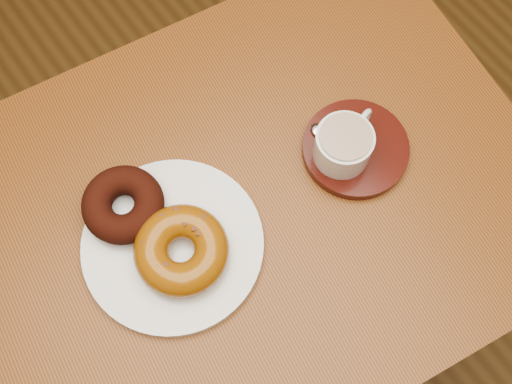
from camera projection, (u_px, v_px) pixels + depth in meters
ground at (320, 251)px, 1.74m from camera, size 6.00×6.00×0.00m
cafe_table at (246, 232)px, 1.04m from camera, size 0.95×0.77×0.82m
donut_plate at (173, 245)px, 0.89m from camera, size 0.35×0.35×0.02m
donut_cinnamon at (123, 205)px, 0.88m from camera, size 0.14×0.14×0.04m
donut_caramel at (181, 250)px, 0.85m from camera, size 0.17×0.17×0.05m
saucer at (355, 149)px, 0.94m from camera, size 0.21×0.21×0.02m
coffee_cup at (344, 144)px, 0.90m from camera, size 0.11×0.08×0.06m
teaspoon at (320, 136)px, 0.94m from camera, size 0.04×0.08×0.01m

